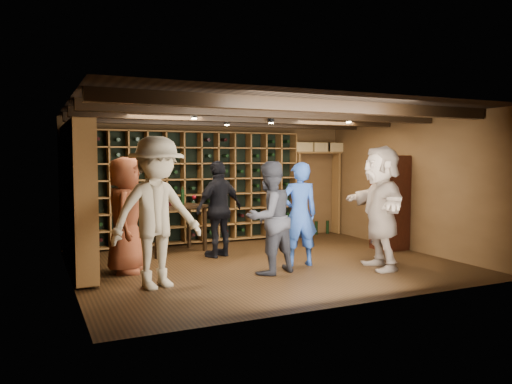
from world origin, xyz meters
name	(u,v)px	position (x,y,z in m)	size (l,w,h in m)	color
ground	(265,264)	(0.00, 0.00, 0.00)	(6.00, 6.00, 0.00)	#301D0D
room_shell	(264,116)	(0.00, 0.05, 2.42)	(6.00, 6.00, 6.00)	brown
wine_rack_back	(192,187)	(-0.52, 2.33, 1.15)	(4.65, 0.30, 2.20)	brown
wine_rack_left	(77,196)	(-2.83, 0.82, 1.15)	(0.30, 2.65, 2.20)	brown
crate_shelf	(317,165)	(2.41, 2.32, 1.57)	(1.20, 0.32, 2.07)	brown
display_cabinet	(390,204)	(2.71, 0.20, 0.86)	(0.55, 0.50, 1.75)	#36130A
man_blue_shirt	(299,214)	(0.44, -0.33, 0.83)	(0.61, 0.40, 1.67)	navy
man_grey_suit	(269,218)	(-0.25, -0.64, 0.84)	(0.82, 0.64, 1.69)	black
guest_red_floral	(125,215)	(-2.19, 0.33, 0.88)	(0.86, 0.56, 1.75)	maroon
guest_woman_black	(219,209)	(-0.48, 0.87, 0.85)	(0.99, 0.41, 1.69)	black
guest_khaki	(157,213)	(-1.97, -0.75, 1.01)	(1.31, 0.75, 2.02)	gray
guest_beige	(381,207)	(1.49, -1.06, 0.96)	(1.79, 0.57, 1.93)	gray
tasting_table	(174,211)	(-1.12, 1.54, 0.77)	(1.28, 0.94, 1.15)	black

